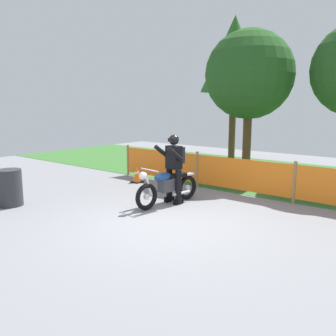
% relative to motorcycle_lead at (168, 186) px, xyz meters
% --- Properties ---
extents(ground, '(24.00, 24.00, 0.02)m').
position_rel_motorcycle_lead_xyz_m(ground, '(0.91, -1.11, -0.47)').
color(ground, gray).
extents(grass_verge, '(24.00, 6.31, 0.01)m').
position_rel_motorcycle_lead_xyz_m(grass_verge, '(0.91, 5.17, -0.45)').
color(grass_verge, '#386B2D').
rests_on(grass_verge, ground).
extents(barrier_fence, '(8.69, 0.08, 1.05)m').
position_rel_motorcycle_lead_xyz_m(barrier_fence, '(0.91, 2.01, 0.08)').
color(barrier_fence, '#997547').
rests_on(barrier_fence, ground).
extents(tree_leftmost, '(2.76, 2.76, 6.00)m').
position_rel_motorcycle_lead_xyz_m(tree_leftmost, '(-2.18, 7.06, 3.98)').
color(tree_leftmost, brown).
rests_on(tree_leftmost, ground).
extents(tree_near_left, '(2.88, 2.88, 4.80)m').
position_rel_motorcycle_lead_xyz_m(tree_near_left, '(-0.15, 4.40, 2.89)').
color(tree_near_left, brown).
rests_on(tree_near_left, ground).
extents(motorcycle_lead, '(0.62, 1.99, 0.94)m').
position_rel_motorcycle_lead_xyz_m(motorcycle_lead, '(0.00, 0.00, 0.00)').
color(motorcycle_lead, black).
rests_on(motorcycle_lead, ground).
extents(rider_lead, '(0.60, 0.72, 1.69)m').
position_rel_motorcycle_lead_xyz_m(rider_lead, '(0.03, 0.21, 0.49)').
color(rider_lead, black).
rests_on(rider_lead, ground).
extents(traffic_cone, '(0.32, 0.32, 0.53)m').
position_rel_motorcycle_lead_xyz_m(traffic_cone, '(-2.34, 1.35, -0.20)').
color(traffic_cone, black).
rests_on(traffic_cone, ground).
extents(spare_drum, '(0.58, 0.58, 0.88)m').
position_rel_motorcycle_lead_xyz_m(spare_drum, '(-2.88, -2.45, -0.02)').
color(spare_drum, '#2D2D33').
rests_on(spare_drum, ground).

